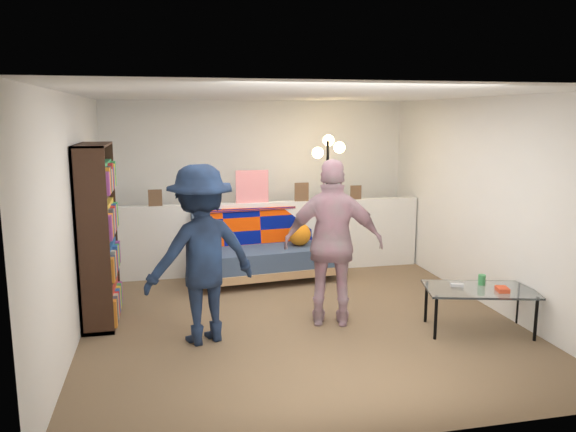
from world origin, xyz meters
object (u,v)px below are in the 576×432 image
(floor_lamp, at_px, (328,177))
(person_left, at_px, (201,255))
(person_right, at_px, (333,243))
(bookshelf, at_px, (98,240))
(futon_sofa, at_px, (266,250))
(coffee_table, at_px, (480,291))

(floor_lamp, distance_m, person_left, 2.78)
(person_left, xyz_separation_m, person_right, (1.37, 0.15, 0.01))
(bookshelf, xyz_separation_m, floor_lamp, (2.89, 1.21, 0.48))
(floor_lamp, relative_size, person_left, 1.11)
(futon_sofa, distance_m, floor_lamp, 1.31)
(person_right, bearing_deg, futon_sofa, -61.33)
(futon_sofa, distance_m, coffee_table, 2.95)
(bookshelf, bearing_deg, person_right, -15.05)
(floor_lamp, relative_size, person_right, 1.10)
(coffee_table, bearing_deg, bookshelf, 162.95)
(floor_lamp, distance_m, person_right, 1.98)
(bookshelf, bearing_deg, person_left, -37.64)
(futon_sofa, height_order, person_right, person_right)
(futon_sofa, bearing_deg, coffee_table, -52.31)
(bookshelf, bearing_deg, coffee_table, -17.05)
(bookshelf, bearing_deg, futon_sofa, 30.10)
(bookshelf, relative_size, person_right, 1.08)
(person_right, bearing_deg, bookshelf, 1.37)
(bookshelf, height_order, person_left, bookshelf)
(floor_lamp, height_order, person_left, floor_lamp)
(floor_lamp, xyz_separation_m, person_right, (-0.48, -1.86, -0.49))
(futon_sofa, height_order, floor_lamp, floor_lamp)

